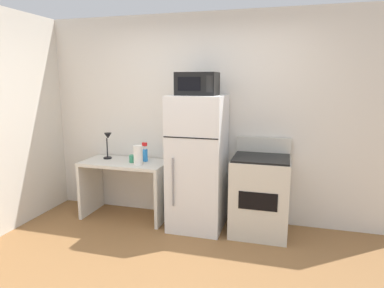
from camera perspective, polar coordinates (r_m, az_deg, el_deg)
ground_plane at (r=3.19m, az=-5.12°, el=-23.18°), size 12.00×12.00×0.00m
wall_back_white at (r=4.30m, az=2.67°, el=4.37°), size 5.00×0.10×2.60m
desk at (r=4.48m, az=-11.26°, el=-5.80°), size 1.10×0.56×0.75m
desk_lamp at (r=4.56m, az=-14.18°, el=0.47°), size 0.14×0.12×0.35m
spray_bottle at (r=4.35m, az=-8.00°, el=-1.68°), size 0.06×0.06×0.25m
coffee_mug at (r=4.34m, az=-10.15°, el=-2.48°), size 0.08×0.08×0.09m
paper_towel_roll at (r=4.20m, az=-9.19°, el=-1.88°), size 0.11×0.11×0.24m
refrigerator at (r=4.02m, az=0.97°, el=-3.22°), size 0.64×0.66×1.61m
microwave at (r=3.88m, az=0.93°, el=10.24°), size 0.46×0.35×0.26m
oven_range at (r=4.02m, az=11.51°, el=-8.49°), size 0.65×0.61×1.10m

